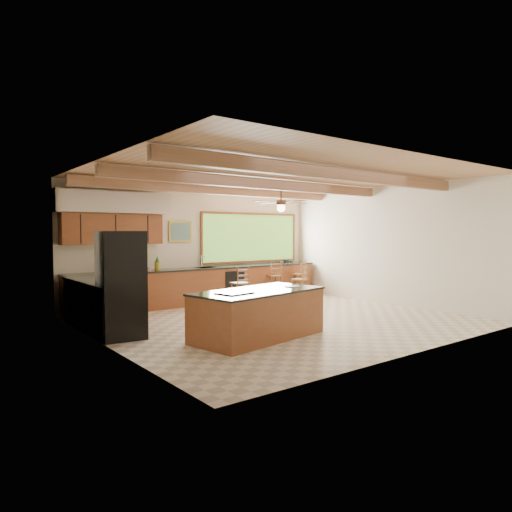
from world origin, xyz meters
TOP-DOWN VIEW (x-y plane):
  - ground at (0.00, 0.00)m, footprint 7.20×7.20m
  - room_shell at (-0.17, 0.65)m, footprint 7.27×6.54m
  - counter_run at (-0.82, 2.52)m, footprint 7.12×3.10m
  - island at (-1.30, -1.01)m, footprint 2.55×1.52m
  - refrigerator at (-3.19, 0.40)m, footprint 0.79×0.77m
  - bar_stool_a at (0.16, 1.55)m, footprint 0.40×0.40m
  - bar_stool_b at (2.09, 1.55)m, footprint 0.45×0.45m
  - bar_stool_c at (2.74, 2.31)m, footprint 0.49×0.49m
  - bar_stool_d at (1.91, 2.39)m, footprint 0.45×0.45m

SIDE VIEW (x-z plane):
  - ground at x=0.00m, z-range 0.00..0.00m
  - island at x=-1.30m, z-range -0.01..0.84m
  - counter_run at x=-0.82m, z-range -0.17..1.10m
  - bar_stool_b at x=2.09m, z-range 0.09..1.06m
  - bar_stool_a at x=0.16m, z-range 0.09..1.12m
  - bar_stool_d at x=1.91m, z-range 0.10..1.14m
  - bar_stool_c at x=2.74m, z-range 0.10..1.15m
  - refrigerator at x=-3.19m, z-range 0.00..1.85m
  - room_shell at x=-0.17m, z-range 0.70..3.72m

